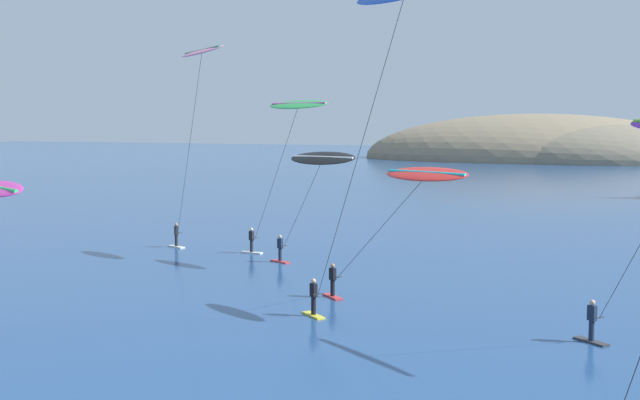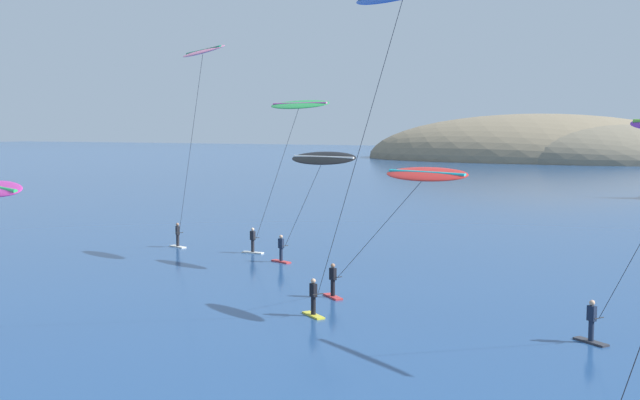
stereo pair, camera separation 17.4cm
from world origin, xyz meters
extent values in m
ellipsoid|color=#7A705B|center=(-9.20, 188.19, 0.00)|extent=(63.80, 43.46, 18.35)
ellipsoid|color=slate|center=(-14.26, 184.85, 0.00)|extent=(54.78, 26.30, 15.98)
ellipsoid|color=#84755B|center=(-22.27, 194.10, 0.00)|extent=(86.57, 54.19, 22.49)
cube|color=silver|center=(-19.08, 38.00, 0.04)|extent=(1.55, 0.89, 0.08)
cylinder|color=black|center=(-19.08, 38.00, 0.48)|extent=(0.22, 0.22, 0.80)
cube|color=black|center=(-19.08, 38.00, 1.18)|extent=(0.39, 0.36, 0.60)
sphere|color=#9E7051|center=(-19.08, 38.00, 1.60)|extent=(0.22, 0.22, 0.22)
cylinder|color=black|center=(-18.79, 37.79, 1.06)|extent=(0.36, 0.47, 0.04)
ellipsoid|color=pink|center=(-14.63, 34.76, 13.12)|extent=(5.98, 4.98, 0.80)
cylinder|color=#14895B|center=(-14.63, 34.76, 13.17)|extent=(4.86, 3.61, 0.16)
cylinder|color=#333338|center=(-16.71, 36.28, 7.04)|extent=(4.19, 3.07, 11.97)
cube|color=red|center=(-2.51, 27.70, 0.04)|extent=(1.40, 1.27, 0.08)
cylinder|color=black|center=(-2.51, 27.70, 0.48)|extent=(0.22, 0.22, 0.80)
cube|color=black|center=(-2.51, 27.70, 1.18)|extent=(0.39, 0.32, 0.60)
sphere|color=#9E7051|center=(-2.51, 27.70, 1.60)|extent=(0.22, 0.22, 0.22)
cylinder|color=black|center=(-2.18, 27.56, 1.06)|extent=(0.25, 0.52, 0.04)
ellipsoid|color=red|center=(2.99, 25.33, 6.42)|extent=(4.73, 3.15, 0.70)
cylinder|color=#23D6DB|center=(2.99, 25.33, 6.47)|extent=(4.00, 1.85, 0.16)
cylinder|color=#333338|center=(0.40, 26.45, 3.69)|extent=(5.20, 2.26, 5.27)
cube|color=yellow|center=(-1.69, 23.77, 0.04)|extent=(1.44, 1.22, 0.08)
cylinder|color=black|center=(-1.69, 23.77, 0.48)|extent=(0.22, 0.22, 0.80)
cube|color=black|center=(-1.69, 23.77, 1.18)|extent=(0.39, 0.34, 0.60)
sphere|color=tan|center=(-1.69, 23.77, 1.60)|extent=(0.22, 0.22, 0.22)
cylinder|color=black|center=(-1.38, 23.60, 1.06)|extent=(0.31, 0.50, 0.04)
cylinder|color=#333338|center=(1.06, 22.22, 7.23)|extent=(4.91, 2.80, 12.34)
cube|color=silver|center=(-13.02, 37.98, 0.04)|extent=(1.50, 0.40, 0.08)
cylinder|color=black|center=(-13.02, 37.98, 0.48)|extent=(0.22, 0.22, 0.80)
cube|color=black|center=(-13.02, 37.98, 1.18)|extent=(0.38, 0.28, 0.60)
sphere|color=beige|center=(-13.02, 37.98, 1.60)|extent=(0.22, 0.22, 0.22)
cylinder|color=black|center=(-12.68, 37.88, 1.06)|extent=(0.19, 0.54, 0.04)
ellipsoid|color=green|center=(-8.92, 36.82, 9.80)|extent=(4.99, 2.89, 0.74)
cylinder|color=#D660B7|center=(-8.92, 36.82, 9.85)|extent=(4.35, 1.37, 0.16)
cylinder|color=#333338|center=(-10.80, 37.35, 5.38)|extent=(3.79, 1.09, 8.65)
cube|color=red|center=(-9.66, 35.68, 0.04)|extent=(1.54, 0.94, 0.08)
cylinder|color=#192338|center=(-9.66, 35.68, 0.48)|extent=(0.22, 0.22, 0.80)
cube|color=#192338|center=(-9.66, 35.68, 1.18)|extent=(0.38, 0.28, 0.60)
sphere|color=tan|center=(-9.66, 35.68, 1.60)|extent=(0.22, 0.22, 0.22)
cylinder|color=black|center=(-9.32, 35.59, 1.06)|extent=(0.18, 0.54, 0.04)
ellipsoid|color=black|center=(-6.35, 34.81, 6.58)|extent=(5.01, 2.72, 0.89)
cylinder|color=white|center=(-6.35, 34.81, 6.63)|extent=(4.42, 1.31, 0.16)
cylinder|color=#333338|center=(-7.83, 35.20, 3.77)|extent=(2.99, 0.81, 5.44)
cube|color=#2D2D33|center=(10.11, 24.47, 0.04)|extent=(1.46, 1.18, 0.08)
cylinder|color=#192338|center=(10.11, 24.47, 0.48)|extent=(0.22, 0.22, 0.80)
cube|color=#192338|center=(10.11, 24.47, 1.18)|extent=(0.39, 0.35, 0.60)
sphere|color=tan|center=(10.11, 24.47, 1.60)|extent=(0.22, 0.22, 0.22)
cylinder|color=black|center=(10.40, 24.28, 1.06)|extent=(0.32, 0.49, 0.04)
camera|label=1|loc=(13.45, -8.06, 8.56)|focal=45.00mm
camera|label=2|loc=(13.60, -7.99, 8.56)|focal=45.00mm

